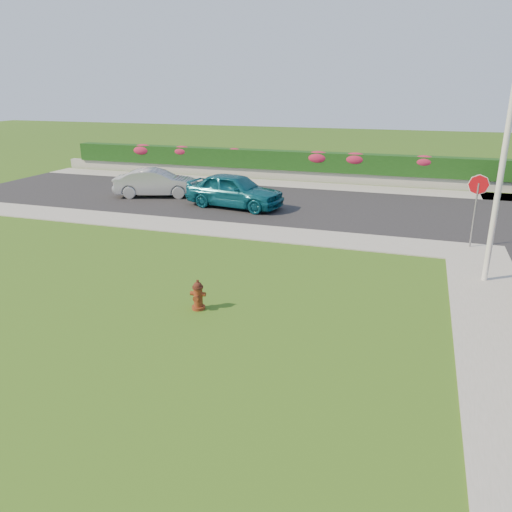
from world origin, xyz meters
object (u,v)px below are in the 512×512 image
(sedan_silver, at_px, (157,183))
(stop_sign, at_px, (477,194))
(fire_hydrant, at_px, (198,295))
(sedan_teal, at_px, (235,190))
(utility_pole, at_px, (499,188))

(sedan_silver, relative_size, stop_sign, 1.62)
(fire_hydrant, relative_size, sedan_teal, 0.17)
(sedan_teal, xyz_separation_m, stop_sign, (9.92, -3.07, 1.09))
(sedan_silver, distance_m, utility_pole, 16.53)
(fire_hydrant, distance_m, stop_sign, 10.39)
(sedan_silver, bearing_deg, sedan_teal, -120.70)
(fire_hydrant, xyz_separation_m, sedan_silver, (-7.60, 11.68, 0.35))
(utility_pole, relative_size, stop_sign, 2.11)
(utility_pole, bearing_deg, sedan_silver, 153.43)
(stop_sign, bearing_deg, utility_pole, -69.14)
(fire_hydrant, relative_size, stop_sign, 0.31)
(utility_pole, bearing_deg, sedan_teal, 147.88)
(fire_hydrant, height_order, sedan_silver, sedan_silver)
(utility_pole, distance_m, stop_sign, 3.37)
(fire_hydrant, height_order, stop_sign, stop_sign)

